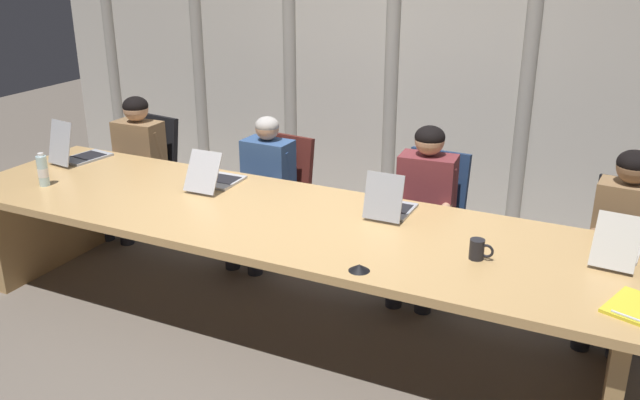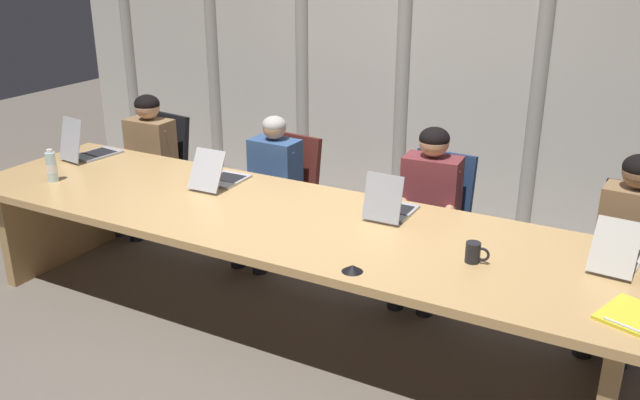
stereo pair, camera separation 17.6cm
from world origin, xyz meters
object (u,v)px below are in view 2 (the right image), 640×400
object	(u,v)px
office_chair_left_end	(158,183)
laptop_right_mid	(618,253)
laptop_left_mid	(220,177)
person_left_end	(145,154)
person_center	(427,203)
office_chair_center	(432,238)
conference_mic_left_side	(352,268)
office_chair_right_mid	(623,279)
coffee_mug_near	(474,253)
person_right_mid	(626,240)
spiral_notepad	(631,315)
person_left_mid	(269,181)
office_chair_left_mid	(283,209)
water_bottle_primary	(52,167)
laptop_left_end	(89,150)
laptop_center	(390,207)

from	to	relation	value
office_chair_left_end	laptop_right_mid	bearing A→B (deg)	87.18
laptop_left_mid	laptop_right_mid	size ratio (longest dim) A/B	0.94
person_left_end	person_center	bearing A→B (deg)	88.58
office_chair_center	conference_mic_left_side	world-z (taller)	office_chair_center
office_chair_right_mid	coffee_mug_near	bearing A→B (deg)	-27.20
laptop_left_mid	conference_mic_left_side	xyz separation A→B (m)	(1.36, -0.75, -0.04)
person_center	coffee_mug_near	bearing A→B (deg)	27.98
laptop_left_mid	person_right_mid	world-z (taller)	person_right_mid
office_chair_left_end	spiral_notepad	distance (m)	4.07
laptop_left_mid	person_left_mid	world-z (taller)	person_left_mid
conference_mic_left_side	spiral_notepad	distance (m)	1.28
office_chair_left_mid	person_left_mid	xyz separation A→B (m)	(-0.03, -0.16, 0.28)
person_left_mid	conference_mic_left_side	xyz separation A→B (m)	(1.33, -1.29, 0.16)
office_chair_center	person_center	bearing A→B (deg)	4.19
person_left_mid	laptop_right_mid	bearing A→B (deg)	79.39
office_chair_right_mid	person_left_end	bearing A→B (deg)	-82.48
laptop_left_mid	office_chair_right_mid	xyz separation A→B (m)	(2.54, 0.70, -0.47)
person_right_mid	person_left_mid	bearing A→B (deg)	-85.51
spiral_notepad	coffee_mug_near	bearing A→B (deg)	-175.84
office_chair_center	person_center	xyz separation A→B (m)	(0.01, -0.15, 0.32)
coffee_mug_near	laptop_right_mid	bearing A→B (deg)	28.50
spiral_notepad	laptop_right_mid	bearing A→B (deg)	120.55
person_right_mid	conference_mic_left_side	size ratio (longest dim) A/B	10.54
laptop_right_mid	water_bottle_primary	size ratio (longest dim) A/B	2.04
person_left_end	water_bottle_primary	bearing A→B (deg)	6.41
person_left_end	person_center	size ratio (longest dim) A/B	0.97
laptop_left_end	coffee_mug_near	distance (m)	3.13
office_chair_center	water_bottle_primary	bearing A→B (deg)	-60.26
person_left_end	person_right_mid	bearing A→B (deg)	88.52
spiral_notepad	office_chair_right_mid	bearing A→B (deg)	112.92
person_right_mid	person_left_end	bearing A→B (deg)	-85.71
laptop_right_mid	office_chair_right_mid	size ratio (longest dim) A/B	0.52
person_left_end	laptop_left_end	bearing A→B (deg)	-6.62
office_chair_left_mid	coffee_mug_near	xyz separation A→B (m)	(1.80, -1.06, 0.47)
laptop_right_mid	person_center	distance (m)	1.35
office_chair_left_mid	coffee_mug_near	distance (m)	2.14
person_right_mid	water_bottle_primary	distance (m)	3.73
laptop_left_end	water_bottle_primary	world-z (taller)	laptop_left_end
laptop_left_end	office_chair_center	distance (m)	2.66
laptop_right_mid	office_chair_center	size ratio (longest dim) A/B	0.50
laptop_left_mid	laptop_center	world-z (taller)	laptop_center
laptop_left_mid	water_bottle_primary	xyz separation A→B (m)	(-1.05, -0.50, 0.05)
laptop_left_end	spiral_notepad	world-z (taller)	laptop_left_end
office_chair_left_end	person_right_mid	distance (m)	3.76
office_chair_right_mid	spiral_notepad	bearing A→B (deg)	9.46
spiral_notepad	laptop_center	bearing A→B (deg)	176.01
laptop_center	office_chair_left_end	xyz separation A→B (m)	(-2.46, 0.68, -0.47)
office_chair_center	water_bottle_primary	distance (m)	2.68
person_left_end	coffee_mug_near	bearing A→B (deg)	71.98
laptop_left_mid	coffee_mug_near	world-z (taller)	laptop_left_mid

